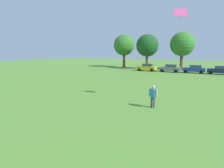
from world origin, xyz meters
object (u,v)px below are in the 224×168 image
at_px(parked_car_gray_1, 170,68).
at_px(tree_far_left, 124,45).
at_px(tree_center, 147,46).
at_px(parked_car_yellow_0, 147,67).
at_px(parked_car_navy_3, 220,70).
at_px(adult_bystander, 153,94).
at_px(parked_car_blue_2, 194,69).
at_px(tree_far_right, 182,44).
at_px(kite, 180,13).

bearing_deg(parked_car_gray_1, tree_far_left, -29.14).
xyz_separation_m(parked_car_gray_1, tree_center, (-6.91, 5.45, 5.03)).
xyz_separation_m(parked_car_yellow_0, parked_car_navy_3, (14.68, -0.15, 0.00)).
relative_size(tree_far_left, tree_center, 1.04).
xyz_separation_m(adult_bystander, parked_car_blue_2, (0.52, 29.02, -0.20)).
bearing_deg(tree_far_left, parked_car_navy_3, -18.77).
relative_size(parked_car_yellow_0, tree_center, 0.49).
relative_size(adult_bystander, tree_center, 0.20).
bearing_deg(parked_car_yellow_0, tree_center, -72.27).
xyz_separation_m(parked_car_gray_1, tree_far_left, (-14.41, 8.03, 5.29)).
distance_m(parked_car_gray_1, parked_car_navy_3, 9.50).
distance_m(adult_bystander, tree_far_right, 36.83).
distance_m(adult_bystander, tree_far_left, 41.63).
distance_m(parked_car_blue_2, parked_car_navy_3, 4.63).
relative_size(parked_car_navy_3, tree_center, 0.49).
bearing_deg(tree_center, tree_far_right, 14.56).
bearing_deg(parked_car_yellow_0, adult_bystander, 108.31).
xyz_separation_m(adult_bystander, tree_far_right, (-3.14, 36.34, 5.10)).
bearing_deg(tree_far_right, kite, -82.46).
bearing_deg(adult_bystander, parked_car_blue_2, 116.19).
xyz_separation_m(kite, parked_car_gray_1, (-5.66, 26.07, -6.66)).
bearing_deg(adult_bystander, tree_far_right, 122.16).
distance_m(kite, parked_car_blue_2, 27.15).
xyz_separation_m(adult_bystander, parked_car_yellow_0, (-9.54, 28.84, -0.20)).
height_order(tree_far_left, tree_far_right, tree_far_right).
relative_size(adult_bystander, tree_far_right, 0.20).
height_order(adult_bystander, kite, kite).
height_order(parked_car_gray_1, parked_car_blue_2, same).
bearing_deg(adult_bystander, kite, 91.35).
distance_m(parked_car_navy_3, tree_far_right, 12.46).
relative_size(tree_far_left, tree_far_right, 1.00).
distance_m(parked_car_yellow_0, tree_center, 7.57).
relative_size(parked_car_gray_1, tree_center, 0.49).
distance_m(kite, parked_car_yellow_0, 29.07).
relative_size(adult_bystander, parked_car_navy_3, 0.41).
xyz_separation_m(adult_bystander, kite, (1.31, 2.70, 6.46)).
bearing_deg(tree_far_right, parked_car_navy_3, -42.73).
distance_m(parked_car_gray_1, tree_far_right, 9.32).
distance_m(adult_bystander, parked_car_blue_2, 29.02).
height_order(kite, parked_car_navy_3, kite).
bearing_deg(tree_center, parked_car_yellow_0, -72.27).
xyz_separation_m(adult_bystander, parked_car_navy_3, (5.14, 28.69, -0.20)).
xyz_separation_m(parked_car_yellow_0, parked_car_blue_2, (10.06, 0.18, 0.00)).
relative_size(parked_car_gray_1, tree_far_left, 0.47).
bearing_deg(tree_far_left, parked_car_yellow_0, -40.85).
height_order(kite, parked_car_blue_2, kite).
xyz_separation_m(adult_bystander, parked_car_gray_1, (-4.35, 28.78, -0.20)).
bearing_deg(parked_car_yellow_0, parked_car_gray_1, 179.37).
bearing_deg(parked_car_gray_1, kite, 102.26).
xyz_separation_m(kite, tree_center, (-12.58, 31.53, -1.63)).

